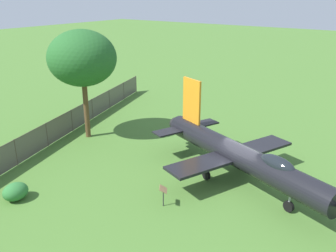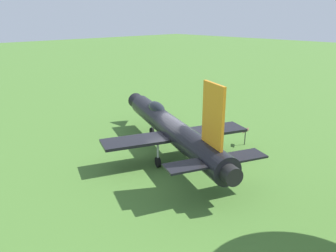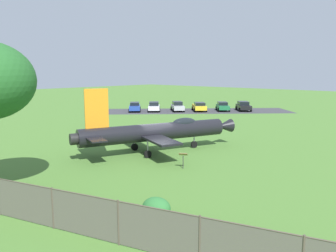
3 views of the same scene
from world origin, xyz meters
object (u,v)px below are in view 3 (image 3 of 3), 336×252
object	(u,v)px
display_jet	(158,131)
parked_car_black	(243,106)
info_plaque	(183,157)
parked_car_white	(154,107)
parked_car_blue	(135,107)
shrub_near_fence	(156,208)
parked_car_yellow	(199,106)
parked_car_silver	(178,106)
parked_car_green	(223,106)

from	to	relation	value
display_jet	parked_car_black	world-z (taller)	display_jet
info_plaque	parked_car_white	distance (m)	33.89
parked_car_blue	info_plaque	bearing A→B (deg)	6.73
shrub_near_fence	parked_car_yellow	world-z (taller)	parked_car_yellow
display_jet	parked_car_white	world-z (taller)	display_jet
shrub_near_fence	parked_car_black	size ratio (longest dim) A/B	0.31
parked_car_blue	parked_car_white	bearing A→B (deg)	88.86
parked_car_yellow	info_plaque	bearing A→B (deg)	170.45
shrub_near_fence	parked_car_silver	size ratio (longest dim) A/B	0.31
parked_car_yellow	parked_car_silver	size ratio (longest dim) A/B	1.06
parked_car_green	parked_car_yellow	xyz separation A→B (m)	(2.94, -2.71, 0.01)
display_jet	parked_car_green	size ratio (longest dim) A/B	3.29
shrub_near_fence	parked_car_green	size ratio (longest dim) A/B	0.33
parked_car_green	parked_car_white	bearing A→B (deg)	-86.72
parked_car_white	parked_car_yellow	bearing A→B (deg)	90.02
shrub_near_fence	info_plaque	xyz separation A→B (m)	(-7.00, -4.16, 0.38)
parked_car_black	parked_car_blue	xyz separation A→B (m)	(12.97, -12.99, -0.02)
parked_car_black	parked_car_blue	distance (m)	18.36
parked_car_green	parked_car_yellow	world-z (taller)	parked_car_green
display_jet	info_plaque	bearing A→B (deg)	-96.01
parked_car_green	parked_car_black	bearing A→B (deg)	93.52
display_jet	info_plaque	xyz separation A→B (m)	(2.40, 4.61, -0.91)
parked_car_silver	display_jet	bearing A→B (deg)	-11.06
parked_car_green	parked_car_blue	distance (m)	14.80
parked_car_yellow	parked_car_black	bearing A→B (deg)	-88.11
parked_car_black	parked_car_yellow	bearing A→B (deg)	-85.21
parked_car_black	parked_car_green	xyz separation A→B (m)	(2.52, -2.51, -0.03)
parked_car_yellow	parked_car_blue	size ratio (longest dim) A/B	1.06
parked_car_black	parked_car_green	size ratio (longest dim) A/B	1.07
display_jet	parked_car_blue	xyz separation A→B (m)	(-18.16, -22.69, -0.99)
display_jet	parked_car_green	bearing A→B (deg)	44.58
shrub_near_fence	parked_car_green	xyz separation A→B (m)	(-38.00, -20.99, 0.29)
parked_car_black	display_jet	bearing A→B (deg)	-24.18
parked_car_black	parked_car_silver	size ratio (longest dim) A/B	1.00
shrub_near_fence	parked_car_white	distance (m)	41.75
parked_car_silver	parked_car_blue	size ratio (longest dim) A/B	1.00
shrub_near_fence	parked_car_blue	xyz separation A→B (m)	(-27.55, -31.47, 0.30)
parked_car_yellow	parked_car_white	world-z (taller)	parked_car_white
parked_car_yellow	parked_car_white	size ratio (longest dim) A/B	1.08
display_jet	parked_car_silver	size ratio (longest dim) A/B	3.08
parked_car_white	parked_car_blue	xyz separation A→B (m)	(2.27, -2.26, -0.01)
shrub_near_fence	info_plaque	world-z (taller)	info_plaque
parked_car_black	parked_car_white	bearing A→B (deg)	-86.58
shrub_near_fence	parked_car_yellow	distance (m)	42.32
parked_car_black	parked_car_silver	bearing A→B (deg)	-86.56
parked_car_black	parked_car_yellow	size ratio (longest dim) A/B	0.95
display_jet	parked_car_black	bearing A→B (deg)	38.77
info_plaque	parked_car_green	distance (m)	35.28
display_jet	parked_car_black	xyz separation A→B (m)	(-31.13, -9.71, -0.97)
info_plaque	parked_car_blue	size ratio (longest dim) A/B	0.25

